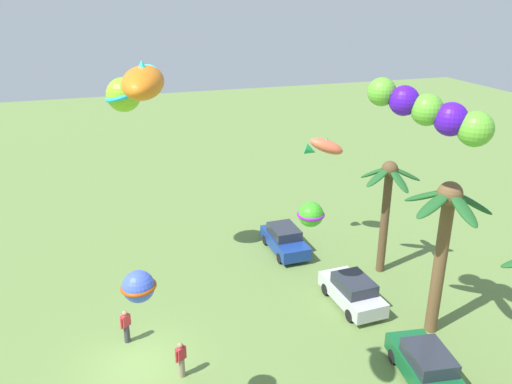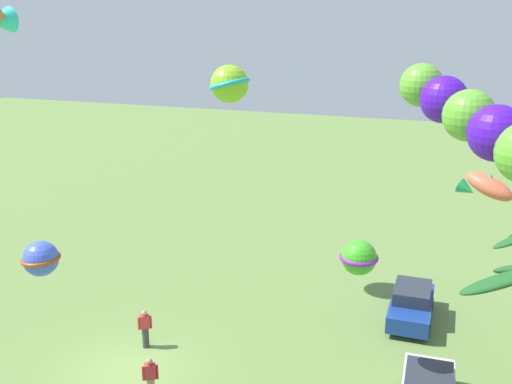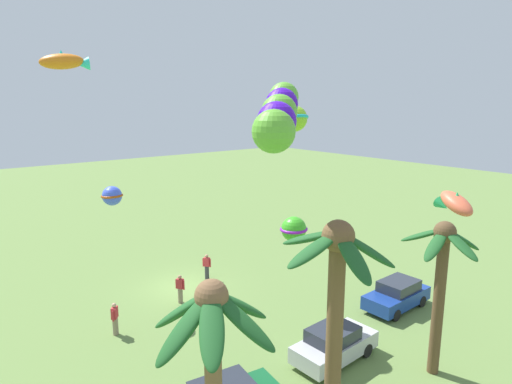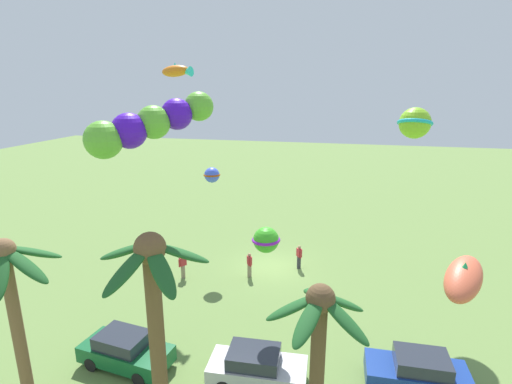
{
  "view_description": "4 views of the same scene",
  "coord_description": "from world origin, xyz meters",
  "px_view_note": "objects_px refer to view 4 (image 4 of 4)",
  "views": [
    {
      "loc": [
        17.87,
        -0.57,
        14.43
      ],
      "look_at": [
        -0.91,
        5.46,
        6.7
      ],
      "focal_mm": 36.32,
      "sensor_mm": 36.0,
      "label": 1
    },
    {
      "loc": [
        16.09,
        10.94,
        12.5
      ],
      "look_at": [
        -1.35,
        4.56,
        6.98
      ],
      "focal_mm": 41.39,
      "sensor_mm": 36.0,
      "label": 2
    },
    {
      "loc": [
        11.63,
        21.52,
        10.71
      ],
      "look_at": [
        -0.67,
        6.03,
        6.64
      ],
      "focal_mm": 30.54,
      "sensor_mm": 36.0,
      "label": 3
    },
    {
      "loc": [
        -4.24,
        23.46,
        11.61
      ],
      "look_at": [
        -0.13,
        5.44,
        6.6
      ],
      "focal_mm": 27.48,
      "sensor_mm": 36.0,
      "label": 4
    }
  ],
  "objects_px": {
    "kite_fish_3": "(177,71)",
    "spectator_1": "(249,265)",
    "parked_car_1": "(125,350)",
    "kite_ball_0": "(415,123)",
    "kite_ball_4": "(212,175)",
    "palm_tree_0": "(318,341)",
    "kite_ball_1": "(266,240)",
    "parked_car_0": "(418,372)",
    "palm_tree_1": "(153,291)",
    "kite_tube_5": "(147,124)",
    "palm_tree_2": "(10,287)",
    "parked_car_2": "(257,367)",
    "spectator_2": "(183,266)",
    "spectator_0": "(299,257)",
    "kite_fish_2": "(464,278)"
  },
  "relations": [
    {
      "from": "parked_car_0",
      "to": "kite_fish_3",
      "type": "height_order",
      "value": "kite_fish_3"
    },
    {
      "from": "palm_tree_1",
      "to": "kite_ball_4",
      "type": "distance_m",
      "value": 13.06
    },
    {
      "from": "palm_tree_1",
      "to": "parked_car_0",
      "type": "xyz_separation_m",
      "value": [
        -9.16,
        -3.62,
        -4.38
      ]
    },
    {
      "from": "parked_car_1",
      "to": "parked_car_2",
      "type": "xyz_separation_m",
      "value": [
        -5.68,
        -0.23,
        0.0
      ]
    },
    {
      "from": "palm_tree_2",
      "to": "parked_car_1",
      "type": "distance_m",
      "value": 5.6
    },
    {
      "from": "parked_car_1",
      "to": "kite_ball_0",
      "type": "relative_size",
      "value": 1.91
    },
    {
      "from": "parked_car_1",
      "to": "kite_ball_1",
      "type": "height_order",
      "value": "kite_ball_1"
    },
    {
      "from": "kite_fish_3",
      "to": "spectator_1",
      "type": "bearing_deg",
      "value": 167.14
    },
    {
      "from": "palm_tree_1",
      "to": "kite_ball_1",
      "type": "bearing_deg",
      "value": -119.56
    },
    {
      "from": "parked_car_2",
      "to": "palm_tree_2",
      "type": "bearing_deg",
      "value": 21.16
    },
    {
      "from": "parked_car_0",
      "to": "spectator_2",
      "type": "xyz_separation_m",
      "value": [
        12.71,
        -6.62,
        0.06
      ]
    },
    {
      "from": "parked_car_0",
      "to": "parked_car_1",
      "type": "distance_m",
      "value": 12.0
    },
    {
      "from": "parked_car_0",
      "to": "kite_ball_0",
      "type": "bearing_deg",
      "value": -91.81
    },
    {
      "from": "spectator_0",
      "to": "kite_fish_3",
      "type": "bearing_deg",
      "value": 6.21
    },
    {
      "from": "kite_ball_1",
      "to": "kite_tube_5",
      "type": "height_order",
      "value": "kite_tube_5"
    },
    {
      "from": "spectator_2",
      "to": "spectator_0",
      "type": "bearing_deg",
      "value": -156.83
    },
    {
      "from": "parked_car_0",
      "to": "spectator_1",
      "type": "height_order",
      "value": "spectator_1"
    },
    {
      "from": "kite_ball_0",
      "to": "kite_tube_5",
      "type": "height_order",
      "value": "kite_tube_5"
    },
    {
      "from": "spectator_0",
      "to": "kite_ball_1",
      "type": "height_order",
      "value": "kite_ball_1"
    },
    {
      "from": "kite_ball_1",
      "to": "kite_tube_5",
      "type": "relative_size",
      "value": 0.37
    },
    {
      "from": "kite_ball_4",
      "to": "palm_tree_2",
      "type": "bearing_deg",
      "value": 78.81
    },
    {
      "from": "parked_car_1",
      "to": "kite_ball_4",
      "type": "height_order",
      "value": "kite_ball_4"
    },
    {
      "from": "palm_tree_1",
      "to": "kite_tube_5",
      "type": "xyz_separation_m",
      "value": [
        0.81,
        -1.93,
        5.21
      ]
    },
    {
      "from": "palm_tree_1",
      "to": "palm_tree_2",
      "type": "bearing_deg",
      "value": 6.95
    },
    {
      "from": "palm_tree_1",
      "to": "kite_ball_1",
      "type": "distance_m",
      "value": 5.64
    },
    {
      "from": "parked_car_2",
      "to": "spectator_0",
      "type": "distance_m",
      "value": 10.73
    },
    {
      "from": "palm_tree_0",
      "to": "kite_ball_1",
      "type": "relative_size",
      "value": 4.64
    },
    {
      "from": "kite_ball_1",
      "to": "palm_tree_2",
      "type": "bearing_deg",
      "value": 35.25
    },
    {
      "from": "kite_ball_1",
      "to": "kite_fish_2",
      "type": "xyz_separation_m",
      "value": [
        -6.75,
        3.72,
        0.88
      ]
    },
    {
      "from": "parked_car_0",
      "to": "spectator_0",
      "type": "relative_size",
      "value": 2.47
    },
    {
      "from": "kite_fish_2",
      "to": "kite_tube_5",
      "type": "relative_size",
      "value": 0.68
    },
    {
      "from": "palm_tree_2",
      "to": "kite_ball_4",
      "type": "xyz_separation_m",
      "value": [
        -2.66,
        -13.42,
        1.1
      ]
    },
    {
      "from": "spectator_0",
      "to": "spectator_1",
      "type": "height_order",
      "value": "same"
    },
    {
      "from": "spectator_1",
      "to": "kite_fish_2",
      "type": "distance_m",
      "value": 14.57
    },
    {
      "from": "spectator_1",
      "to": "kite_ball_1",
      "type": "distance_m",
      "value": 8.11
    },
    {
      "from": "spectator_1",
      "to": "kite_ball_4",
      "type": "distance_m",
      "value": 6.18
    },
    {
      "from": "kite_tube_5",
      "to": "parked_car_1",
      "type": "bearing_deg",
      "value": -9.06
    },
    {
      "from": "parked_car_2",
      "to": "kite_ball_1",
      "type": "height_order",
      "value": "kite_ball_1"
    },
    {
      "from": "palm_tree_1",
      "to": "palm_tree_2",
      "type": "height_order",
      "value": "palm_tree_1"
    },
    {
      "from": "palm_tree_1",
      "to": "parked_car_1",
      "type": "distance_m",
      "value": 5.64
    },
    {
      "from": "palm_tree_0",
      "to": "kite_fish_3",
      "type": "distance_m",
      "value": 18.02
    },
    {
      "from": "parked_car_1",
      "to": "kite_tube_5",
      "type": "xyz_separation_m",
      "value": [
        -1.95,
        0.31,
        9.59
      ]
    },
    {
      "from": "palm_tree_1",
      "to": "spectator_2",
      "type": "relative_size",
      "value": 4.51
    },
    {
      "from": "palm_tree_1",
      "to": "palm_tree_2",
      "type": "relative_size",
      "value": 1.06
    },
    {
      "from": "parked_car_1",
      "to": "palm_tree_2",
      "type": "bearing_deg",
      "value": 51.53
    },
    {
      "from": "palm_tree_0",
      "to": "kite_tube_5",
      "type": "xyz_separation_m",
      "value": [
        6.25,
        -2.51,
        5.82
      ]
    },
    {
      "from": "parked_car_2",
      "to": "spectator_2",
      "type": "relative_size",
      "value": 2.5
    },
    {
      "from": "palm_tree_2",
      "to": "spectator_1",
      "type": "xyz_separation_m",
      "value": [
        -5.49,
        -11.91,
        -4.19
      ]
    },
    {
      "from": "palm_tree_1",
      "to": "parked_car_2",
      "type": "xyz_separation_m",
      "value": [
        -2.92,
        -2.46,
        -4.38
      ]
    },
    {
      "from": "palm_tree_1",
      "to": "kite_fish_3",
      "type": "xyz_separation_m",
      "value": [
        4.23,
        -12.36,
        7.36
      ]
    }
  ]
}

